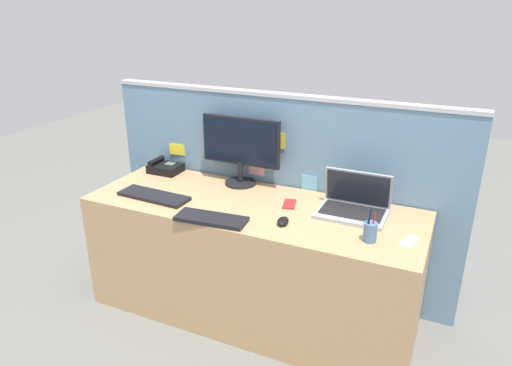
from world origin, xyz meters
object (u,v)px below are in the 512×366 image
Objects in this scene: desk_phone at (165,168)px; cell_phone_red_case at (289,204)px; keyboard_main at (154,196)px; cell_phone_white_slab at (409,242)px; computer_mouse_right_hand at (283,221)px; keyboard_spare at (211,219)px; laptop at (354,204)px; pen_cup at (370,232)px; desktop_monitor at (241,146)px.

cell_phone_red_case is (0.98, -0.16, -0.03)m from desk_phone.
keyboard_main is 3.48× the size of cell_phone_white_slab.
keyboard_main is 0.84m from computer_mouse_right_hand.
cell_phone_red_case is at bearing 44.65° from keyboard_spare.
cell_phone_white_slab is (1.01, 0.20, -0.01)m from keyboard_spare.
cell_phone_red_case is (-0.06, 0.25, -0.01)m from computer_mouse_right_hand.
pen_cup is at bearing -62.85° from laptop.
pen_cup reaches higher than cell_phone_white_slab.
computer_mouse_right_hand is 0.54× the size of pen_cup.
desktop_monitor reaches higher than cell_phone_red_case.
laptop reaches higher than cell_phone_red_case.
cell_phone_white_slab is (1.49, 0.07, -0.01)m from keyboard_main.
laptop is 2.03× the size of pen_cup.
computer_mouse_right_hand is at bearing -179.63° from pen_cup.
cell_phone_white_slab is (1.11, -0.36, -0.25)m from desktop_monitor.
pen_cup is at bearing -145.83° from cell_phone_white_slab.
keyboard_spare is 2.11× the size of pen_cup.
desktop_monitor is 4.08× the size of cell_phone_white_slab.
desk_phone is 1.64× the size of cell_phone_white_slab.
desk_phone is 1.13× the size of pen_cup.
desktop_monitor is 5.27× the size of computer_mouse_right_hand.
keyboard_main is at bearing -63.62° from desk_phone.
desk_phone is at bearing 136.32° from keyboard_spare.
keyboard_main is 0.82m from cell_phone_red_case.
desk_phone reaches higher than keyboard_main.
laptop is at bearing -5.26° from cell_phone_red_case.
computer_mouse_right_hand reaches higher than keyboard_spare.
desktop_monitor reaches higher than computer_mouse_right_hand.
laptop is 3.80× the size of computer_mouse_right_hand.
pen_cup is (0.46, 0.00, 0.04)m from computer_mouse_right_hand.
pen_cup is (1.30, 0.00, 0.04)m from keyboard_main.
pen_cup is (0.83, 0.13, 0.04)m from keyboard_spare.
computer_mouse_right_hand is at bearing -135.69° from laptop.
keyboard_spare is at bearing -147.74° from laptop.
cell_phone_white_slab is (0.34, -0.23, -0.05)m from laptop.
desktop_monitor is at bearing 2.73° from desk_phone.
keyboard_spare is (0.09, -0.56, -0.24)m from desktop_monitor.
keyboard_spare is 1.03m from cell_phone_white_slab.
laptop is 0.84× the size of keyboard_main.
pen_cup is at bearing -6.97° from computer_mouse_right_hand.
keyboard_main is (-0.38, -0.43, -0.24)m from desktop_monitor.
computer_mouse_right_hand is (0.37, 0.13, 0.01)m from keyboard_spare.
pen_cup is 0.20m from cell_phone_white_slab.
desk_phone is 1.56m from pen_cup.
desktop_monitor reaches higher than keyboard_main.
desk_phone is at bearing 175.67° from laptop.
cell_phone_red_case is at bearing 154.83° from pen_cup.
laptop reaches higher than desk_phone.
desktop_monitor is at bearing 141.80° from cell_phone_red_case.
keyboard_main is 4.50× the size of computer_mouse_right_hand.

